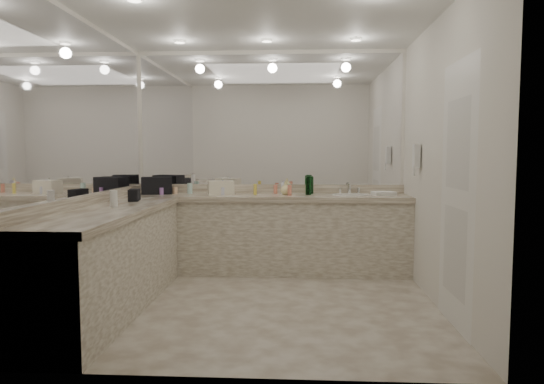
# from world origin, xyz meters

# --- Properties ---
(floor) EXTENTS (3.20, 3.20, 0.00)m
(floor) POSITION_xyz_m (0.00, 0.00, 0.00)
(floor) COLOR beige
(floor) RESTS_ON ground
(ceiling) EXTENTS (3.20, 3.20, 0.00)m
(ceiling) POSITION_xyz_m (0.00, 0.00, 2.60)
(ceiling) COLOR white
(ceiling) RESTS_ON floor
(wall_back) EXTENTS (3.20, 0.02, 2.60)m
(wall_back) POSITION_xyz_m (0.00, 1.50, 1.30)
(wall_back) COLOR silver
(wall_back) RESTS_ON floor
(wall_left) EXTENTS (0.02, 3.00, 2.60)m
(wall_left) POSITION_xyz_m (-1.60, 0.00, 1.30)
(wall_left) COLOR silver
(wall_left) RESTS_ON floor
(wall_right) EXTENTS (0.02, 3.00, 2.60)m
(wall_right) POSITION_xyz_m (1.60, 0.00, 1.30)
(wall_right) COLOR silver
(wall_right) RESTS_ON floor
(vanity_back_base) EXTENTS (3.20, 0.60, 0.84)m
(vanity_back_base) POSITION_xyz_m (0.00, 1.20, 0.42)
(vanity_back_base) COLOR silver
(vanity_back_base) RESTS_ON floor
(vanity_back_top) EXTENTS (3.20, 0.64, 0.06)m
(vanity_back_top) POSITION_xyz_m (0.00, 1.19, 0.87)
(vanity_back_top) COLOR beige
(vanity_back_top) RESTS_ON vanity_back_base
(vanity_left_base) EXTENTS (0.60, 2.40, 0.84)m
(vanity_left_base) POSITION_xyz_m (-1.30, -0.30, 0.42)
(vanity_left_base) COLOR silver
(vanity_left_base) RESTS_ON floor
(vanity_left_top) EXTENTS (0.64, 2.42, 0.06)m
(vanity_left_top) POSITION_xyz_m (-1.29, -0.30, 0.87)
(vanity_left_top) COLOR beige
(vanity_left_top) RESTS_ON vanity_left_base
(backsplash_back) EXTENTS (3.20, 0.04, 0.10)m
(backsplash_back) POSITION_xyz_m (0.00, 1.48, 0.95)
(backsplash_back) COLOR beige
(backsplash_back) RESTS_ON vanity_back_top
(backsplash_left) EXTENTS (0.04, 3.00, 0.10)m
(backsplash_left) POSITION_xyz_m (-1.58, 0.00, 0.95)
(backsplash_left) COLOR beige
(backsplash_left) RESTS_ON vanity_left_top
(mirror_back) EXTENTS (3.12, 0.01, 1.55)m
(mirror_back) POSITION_xyz_m (0.00, 1.49, 1.77)
(mirror_back) COLOR white
(mirror_back) RESTS_ON wall_back
(mirror_left) EXTENTS (0.01, 2.92, 1.55)m
(mirror_left) POSITION_xyz_m (-1.59, 0.00, 1.77)
(mirror_left) COLOR white
(mirror_left) RESTS_ON wall_left
(sink) EXTENTS (0.44, 0.44, 0.03)m
(sink) POSITION_xyz_m (0.95, 1.20, 0.90)
(sink) COLOR white
(sink) RESTS_ON vanity_back_top
(faucet) EXTENTS (0.24, 0.16, 0.14)m
(faucet) POSITION_xyz_m (0.95, 1.41, 0.97)
(faucet) COLOR silver
(faucet) RESTS_ON vanity_back_top
(wall_phone) EXTENTS (0.06, 0.10, 0.24)m
(wall_phone) POSITION_xyz_m (1.56, 0.70, 1.35)
(wall_phone) COLOR white
(wall_phone) RESTS_ON wall_right
(door) EXTENTS (0.02, 0.82, 2.10)m
(door) POSITION_xyz_m (1.59, -0.50, 1.05)
(door) COLOR white
(door) RESTS_ON wall_right
(black_toiletry_bag) EXTENTS (0.39, 0.30, 0.20)m
(black_toiletry_bag) POSITION_xyz_m (-1.32, 1.23, 1.00)
(black_toiletry_bag) COLOR black
(black_toiletry_bag) RESTS_ON vanity_back_top
(black_bag_spill) EXTENTS (0.13, 0.22, 0.11)m
(black_bag_spill) POSITION_xyz_m (-1.30, 0.40, 0.96)
(black_bag_spill) COLOR black
(black_bag_spill) RESTS_ON vanity_left_top
(cream_cosmetic_case) EXTENTS (0.33, 0.26, 0.17)m
(cream_cosmetic_case) POSITION_xyz_m (-0.55, 1.20, 0.98)
(cream_cosmetic_case) COLOR #ECE2C6
(cream_cosmetic_case) RESTS_ON vanity_back_top
(hand_towel) EXTENTS (0.28, 0.22, 0.04)m
(hand_towel) POSITION_xyz_m (1.32, 1.21, 0.92)
(hand_towel) COLOR white
(hand_towel) RESTS_ON vanity_back_top
(lotion_left) EXTENTS (0.07, 0.07, 0.15)m
(lotion_left) POSITION_xyz_m (-1.30, -0.14, 0.98)
(lotion_left) COLOR white
(lotion_left) RESTS_ON vanity_left_top
(soap_bottle_a) EXTENTS (0.08, 0.08, 0.18)m
(soap_bottle_a) POSITION_xyz_m (-0.55, 1.26, 0.99)
(soap_bottle_a) COLOR beige
(soap_bottle_a) RESTS_ON vanity_back_top
(soap_bottle_b) EXTENTS (0.09, 0.09, 0.17)m
(soap_bottle_b) POSITION_xyz_m (-0.53, 1.22, 0.98)
(soap_bottle_b) COLOR silver
(soap_bottle_b) RESTS_ON vanity_back_top
(soap_bottle_c) EXTENTS (0.13, 0.13, 0.16)m
(soap_bottle_c) POSITION_xyz_m (0.20, 1.21, 0.98)
(soap_bottle_c) COLOR #FFF0A3
(soap_bottle_c) RESTS_ON vanity_back_top
(green_bottle_0) EXTENTS (0.06, 0.06, 0.20)m
(green_bottle_0) POSITION_xyz_m (0.49, 1.36, 1.00)
(green_bottle_0) COLOR #0C5019
(green_bottle_0) RESTS_ON vanity_back_top
(green_bottle_1) EXTENTS (0.06, 0.06, 0.21)m
(green_bottle_1) POSITION_xyz_m (0.48, 1.33, 1.01)
(green_bottle_1) COLOR #0C5019
(green_bottle_1) RESTS_ON vanity_back_top
(green_bottle_2) EXTENTS (0.07, 0.07, 0.20)m
(green_bottle_2) POSITION_xyz_m (0.46, 1.20, 1.00)
(green_bottle_2) COLOR #0C5019
(green_bottle_2) RESTS_ON vanity_back_top
(amenity_bottle_0) EXTENTS (0.05, 0.05, 0.08)m
(amenity_bottle_0) POSITION_xyz_m (-1.23, 1.13, 0.94)
(amenity_bottle_0) COLOR #9966B2
(amenity_bottle_0) RESTS_ON vanity_back_top
(amenity_bottle_1) EXTENTS (0.05, 0.05, 0.13)m
(amenity_bottle_1) POSITION_xyz_m (0.17, 1.30, 0.97)
(amenity_bottle_1) COLOR silver
(amenity_bottle_1) RESTS_ON vanity_back_top
(amenity_bottle_2) EXTENTS (0.05, 0.05, 0.12)m
(amenity_bottle_2) POSITION_xyz_m (0.25, 1.13, 0.96)
(amenity_bottle_2) COLOR #E57F66
(amenity_bottle_2) RESTS_ON vanity_back_top
(amenity_bottle_3) EXTENTS (0.04, 0.04, 0.12)m
(amenity_bottle_3) POSITION_xyz_m (-0.15, 1.18, 0.96)
(amenity_bottle_3) COLOR #F2D84C
(amenity_bottle_3) RESTS_ON vanity_back_top
(amenity_bottle_4) EXTENTS (0.07, 0.07, 0.08)m
(amenity_bottle_4) POSITION_xyz_m (-1.11, 1.24, 0.94)
(amenity_bottle_4) COLOR #E0B28C
(amenity_bottle_4) RESTS_ON vanity_back_top
(amenity_bottle_5) EXTENTS (0.05, 0.05, 0.11)m
(amenity_bottle_5) POSITION_xyz_m (0.08, 1.33, 0.95)
(amenity_bottle_5) COLOR #E57F66
(amenity_bottle_5) RESTS_ON vanity_back_top
(amenity_bottle_6) EXTENTS (0.06, 0.06, 0.07)m
(amenity_bottle_6) POSITION_xyz_m (-1.30, 1.21, 0.93)
(amenity_bottle_6) COLOR #9966B2
(amenity_bottle_6) RESTS_ON vanity_back_top
(amenity_bottle_7) EXTENTS (0.06, 0.06, 0.12)m
(amenity_bottle_7) POSITION_xyz_m (-0.94, 1.30, 0.96)
(amenity_bottle_7) COLOR silver
(amenity_bottle_7) RESTS_ON vanity_back_top
(amenity_bottle_8) EXTENTS (0.05, 0.05, 0.09)m
(amenity_bottle_8) POSITION_xyz_m (-0.52, 1.13, 0.94)
(amenity_bottle_8) COLOR silver
(amenity_bottle_8) RESTS_ON vanity_back_top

